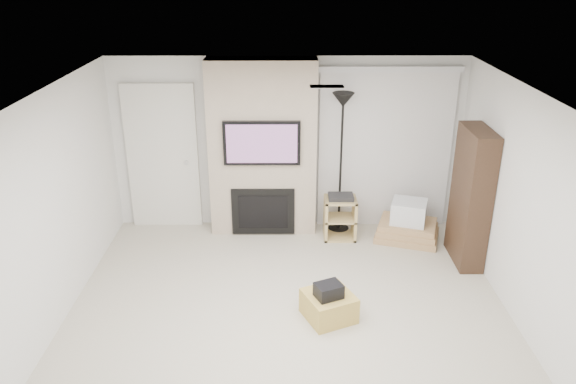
{
  "coord_description": "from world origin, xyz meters",
  "views": [
    {
      "loc": [
        -0.03,
        -4.95,
        3.73
      ],
      "look_at": [
        0.0,
        1.2,
        1.15
      ],
      "focal_mm": 35.0,
      "sensor_mm": 36.0,
      "label": 1
    }
  ],
  "objects_px": {
    "floor_lamp": "(342,124)",
    "bookshelf": "(471,197)",
    "box_stack": "(408,225)",
    "ottoman": "(329,306)",
    "av_stand": "(340,215)"
  },
  "relations": [
    {
      "from": "av_stand",
      "to": "box_stack",
      "type": "relative_size",
      "value": 0.65
    },
    {
      "from": "box_stack",
      "to": "bookshelf",
      "type": "distance_m",
      "value": 1.11
    },
    {
      "from": "floor_lamp",
      "to": "box_stack",
      "type": "xyz_separation_m",
      "value": [
        0.96,
        -0.28,
        -1.4
      ]
    },
    {
      "from": "ottoman",
      "to": "box_stack",
      "type": "bearing_deg",
      "value": 56.58
    },
    {
      "from": "ottoman",
      "to": "bookshelf",
      "type": "height_order",
      "value": "bookshelf"
    },
    {
      "from": "ottoman",
      "to": "av_stand",
      "type": "bearing_deg",
      "value": 81.39
    },
    {
      "from": "ottoman",
      "to": "box_stack",
      "type": "height_order",
      "value": "box_stack"
    },
    {
      "from": "av_stand",
      "to": "box_stack",
      "type": "xyz_separation_m",
      "value": [
        0.96,
        -0.05,
        -0.13
      ]
    },
    {
      "from": "av_stand",
      "to": "bookshelf",
      "type": "relative_size",
      "value": 0.37
    },
    {
      "from": "ottoman",
      "to": "box_stack",
      "type": "relative_size",
      "value": 0.49
    },
    {
      "from": "av_stand",
      "to": "bookshelf",
      "type": "height_order",
      "value": "bookshelf"
    },
    {
      "from": "ottoman",
      "to": "av_stand",
      "type": "relative_size",
      "value": 0.76
    },
    {
      "from": "floor_lamp",
      "to": "bookshelf",
      "type": "xyz_separation_m",
      "value": [
        1.59,
        -0.89,
        -0.71
      ]
    },
    {
      "from": "ottoman",
      "to": "floor_lamp",
      "type": "bearing_deg",
      "value": 82.12
    },
    {
      "from": "floor_lamp",
      "to": "av_stand",
      "type": "bearing_deg",
      "value": -91.74
    }
  ]
}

